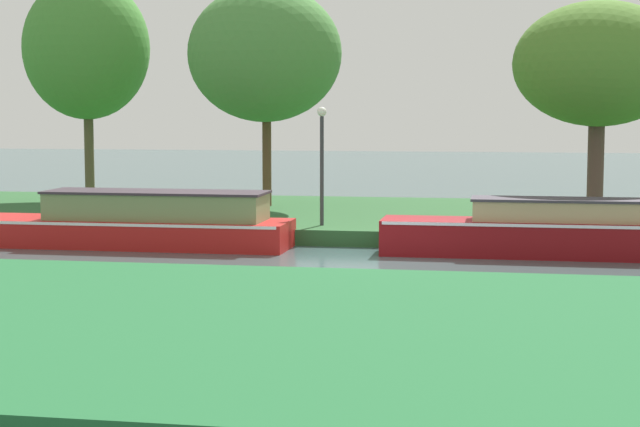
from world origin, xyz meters
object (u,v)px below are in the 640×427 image
(red_narrowboat, at_px, (135,223))
(willow_tree_right, at_px, (599,65))
(maroon_barge, at_px, (535,231))
(lamp_post, at_px, (322,152))
(mooring_post_near, at_px, (156,210))
(willow_tree_centre, at_px, (264,54))
(willow_tree_left, at_px, (86,49))

(red_narrowboat, distance_m, willow_tree_right, 12.85)
(maroon_barge, xyz_separation_m, lamp_post, (-5.34, 1.92, 1.73))
(mooring_post_near, bearing_deg, willow_tree_centre, 74.00)
(red_narrowboat, height_order, willow_tree_left, willow_tree_left)
(willow_tree_right, bearing_deg, lamp_post, -160.44)
(willow_tree_left, xyz_separation_m, willow_tree_right, (15.96, -3.76, -0.79))
(willow_tree_centre, distance_m, mooring_post_near, 7.18)
(willow_tree_right, distance_m, mooring_post_near, 12.30)
(willow_tree_centre, bearing_deg, mooring_post_near, -106.00)
(red_narrowboat, height_order, lamp_post, lamp_post)
(willow_tree_centre, height_order, mooring_post_near, willow_tree_centre)
(red_narrowboat, relative_size, lamp_post, 2.72)
(willow_tree_right, xyz_separation_m, lamp_post, (-7.03, -2.50, -2.26))
(red_narrowboat, xyz_separation_m, mooring_post_near, (0.13, 1.20, 0.23))
(maroon_barge, relative_size, willow_tree_centre, 1.01)
(mooring_post_near, bearing_deg, red_narrowboat, -96.16)
(lamp_post, bearing_deg, maroon_barge, -19.80)
(lamp_post, bearing_deg, willow_tree_right, 19.56)
(willow_tree_right, height_order, lamp_post, willow_tree_right)
(lamp_post, distance_m, mooring_post_near, 4.54)
(maroon_barge, bearing_deg, willow_tree_centre, 139.65)
(lamp_post, height_order, mooring_post_near, lamp_post)
(red_narrowboat, xyz_separation_m, willow_tree_right, (11.39, 4.42, 3.98))
(willow_tree_left, bearing_deg, red_narrowboat, -60.79)
(maroon_barge, bearing_deg, red_narrowboat, 180.00)
(maroon_barge, relative_size, red_narrowboat, 0.82)
(willow_tree_centre, height_order, willow_tree_right, willow_tree_centre)
(mooring_post_near, bearing_deg, willow_tree_right, 15.98)
(red_narrowboat, bearing_deg, maroon_barge, 0.00)
(willow_tree_left, height_order, mooring_post_near, willow_tree_left)
(red_narrowboat, height_order, willow_tree_right, willow_tree_right)
(willow_tree_left, relative_size, lamp_post, 2.40)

